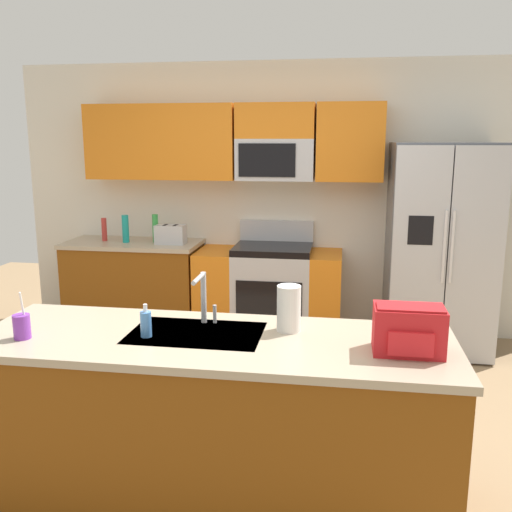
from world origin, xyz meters
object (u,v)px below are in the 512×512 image
object	(u,v)px
range_oven	(269,292)
paper_towel_roll	(289,308)
pepper_mill	(104,229)
bottle_green	(155,228)
sink_faucet	(203,294)
soap_dispenser	(146,324)
drink_cup_purple	(22,326)
refrigerator	(440,249)
bottle_teal	(125,229)
backpack	(409,329)
toaster	(171,234)

from	to	relation	value
range_oven	paper_towel_roll	size ratio (longest dim) A/B	5.67
pepper_mill	bottle_green	xyz separation A→B (m)	(0.52, 0.01, 0.02)
sink_faucet	soap_dispenser	size ratio (longest dim) A/B	1.66
bottle_green	drink_cup_purple	world-z (taller)	bottle_green
bottle_green	drink_cup_purple	distance (m)	2.68
range_oven	bottle_green	world-z (taller)	bottle_green
soap_dispenser	paper_towel_roll	world-z (taller)	paper_towel_roll
sink_faucet	bottle_green	bearing A→B (deg)	114.63
bottle_green	soap_dispenser	world-z (taller)	bottle_green
soap_dispenser	paper_towel_roll	size ratio (longest dim) A/B	0.71
drink_cup_purple	paper_towel_roll	xyz separation A→B (m)	(1.30, 0.32, 0.06)
range_oven	soap_dispenser	world-z (taller)	range_oven
refrigerator	bottle_teal	size ratio (longest dim) A/B	6.98
refrigerator	sink_faucet	distance (m)	2.74
bottle_green	bottle_teal	bearing A→B (deg)	-168.48
refrigerator	drink_cup_purple	xyz separation A→B (m)	(-2.42, -2.59, 0.04)
bottle_teal	paper_towel_roll	bearing A→B (deg)	-51.81
drink_cup_purple	paper_towel_roll	size ratio (longest dim) A/B	1.01
sink_faucet	refrigerator	bearing A→B (deg)	54.74
refrigerator	backpack	size ratio (longest dim) A/B	5.78
toaster	soap_dispenser	size ratio (longest dim) A/B	1.65
toaster	soap_dispenser	xyz separation A→B (m)	(0.65, -2.49, -0.02)
paper_towel_roll	backpack	size ratio (longest dim) A/B	0.75
toaster	paper_towel_roll	world-z (taller)	paper_towel_roll
bottle_teal	range_oven	bearing A→B (deg)	1.94
paper_towel_roll	range_oven	bearing A→B (deg)	100.00
toaster	paper_towel_roll	distance (m)	2.66
sink_faucet	paper_towel_roll	distance (m)	0.46
toaster	pepper_mill	distance (m)	0.69
bottle_green	backpack	size ratio (longest dim) A/B	0.85
bottle_teal	drink_cup_purple	xyz separation A→B (m)	(0.50, -2.61, -0.07)
refrigerator	bottle_green	size ratio (longest dim) A/B	6.83
bottle_teal	drink_cup_purple	world-z (taller)	bottle_teal
range_oven	pepper_mill	xyz separation A→B (m)	(-1.63, -0.00, 0.57)
refrigerator	pepper_mill	bearing A→B (deg)	178.74
range_oven	refrigerator	distance (m)	1.61
bottle_teal	backpack	xyz separation A→B (m)	(2.38, -2.51, -0.02)
toaster	bottle_teal	size ratio (longest dim) A/B	1.06
toaster	pepper_mill	xyz separation A→B (m)	(-0.69, 0.05, 0.02)
pepper_mill	paper_towel_roll	size ratio (longest dim) A/B	0.94
bottle_green	paper_towel_roll	world-z (taller)	bottle_green
pepper_mill	soap_dispenser	xyz separation A→B (m)	(1.34, -2.54, -0.04)
toaster	drink_cup_purple	distance (m)	2.61
toaster	bottle_teal	xyz separation A→B (m)	(-0.45, 0.01, 0.04)
range_oven	backpack	size ratio (longest dim) A/B	4.25
sink_faucet	bottle_teal	bearing A→B (deg)	120.72
refrigerator	paper_towel_roll	xyz separation A→B (m)	(-1.12, -2.27, 0.09)
paper_towel_roll	backpack	xyz separation A→B (m)	(0.58, -0.22, -0.00)
sink_faucet	soap_dispenser	world-z (taller)	sink_faucet
bottle_green	refrigerator	bearing A→B (deg)	-1.78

